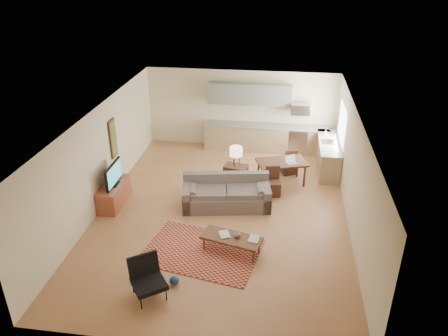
% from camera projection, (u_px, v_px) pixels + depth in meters
% --- Properties ---
extents(room, '(9.00, 9.00, 9.00)m').
position_uv_depth(room, '(222.00, 166.00, 11.05)').
color(room, '#A36B41').
rests_on(room, ground).
extents(kitchen_counter_back, '(4.26, 0.64, 0.92)m').
position_uv_depth(kitchen_counter_back, '(266.00, 138.00, 15.04)').
color(kitchen_counter_back, '#9E845C').
rests_on(kitchen_counter_back, ground).
extents(kitchen_counter_right, '(0.64, 2.26, 0.92)m').
position_uv_depth(kitchen_counter_right, '(328.00, 156.00, 13.73)').
color(kitchen_counter_right, '#9E845C').
rests_on(kitchen_counter_right, ground).
extents(kitchen_range, '(0.62, 0.62, 0.90)m').
position_uv_depth(kitchen_range, '(298.00, 140.00, 14.90)').
color(kitchen_range, '#A5A8AD').
rests_on(kitchen_range, ground).
extents(kitchen_microwave, '(0.62, 0.40, 0.35)m').
position_uv_depth(kitchen_microwave, '(300.00, 109.00, 14.43)').
color(kitchen_microwave, '#A5A8AD').
rests_on(kitchen_microwave, room).
extents(upper_cabinets, '(2.80, 0.34, 0.70)m').
position_uv_depth(upper_cabinets, '(250.00, 94.00, 14.58)').
color(upper_cabinets, gray).
rests_on(upper_cabinets, room).
extents(window_right, '(0.02, 1.40, 1.05)m').
position_uv_depth(window_right, '(342.00, 124.00, 13.21)').
color(window_right, white).
rests_on(window_right, room).
extents(wall_art_left, '(0.06, 0.42, 1.10)m').
position_uv_depth(wall_art_left, '(113.00, 138.00, 12.16)').
color(wall_art_left, olive).
rests_on(wall_art_left, room).
extents(triptych, '(1.70, 0.04, 0.50)m').
position_uv_depth(triptych, '(238.00, 98.00, 14.84)').
color(triptych, '#FEEACA').
rests_on(triptych, room).
extents(rug, '(2.87, 2.24, 0.02)m').
position_uv_depth(rug, '(202.00, 251.00, 10.08)').
color(rug, maroon).
rests_on(rug, floor).
extents(sofa, '(2.58, 1.45, 0.85)m').
position_uv_depth(sofa, '(226.00, 193.00, 11.69)').
color(sofa, '#60544D').
rests_on(sofa, floor).
extents(coffee_table, '(1.47, 0.88, 0.42)m').
position_uv_depth(coffee_table, '(231.00, 244.00, 10.00)').
color(coffee_table, '#4D2C18').
rests_on(coffee_table, floor).
extents(book_a, '(0.44, 0.46, 0.03)m').
position_uv_depth(book_a, '(220.00, 235.00, 9.95)').
color(book_a, maroon).
rests_on(book_a, coffee_table).
extents(book_b, '(0.32, 0.38, 0.02)m').
position_uv_depth(book_b, '(249.00, 238.00, 9.86)').
color(book_b, navy).
rests_on(book_b, coffee_table).
extents(vase, '(0.22, 0.22, 0.17)m').
position_uv_depth(vase, '(237.00, 234.00, 9.87)').
color(vase, black).
rests_on(vase, coffee_table).
extents(armchair, '(1.01, 1.01, 0.82)m').
position_uv_depth(armchair, '(149.00, 280.00, 8.61)').
color(armchair, black).
rests_on(armchair, floor).
extents(tv_credenza, '(0.51, 1.33, 0.61)m').
position_uv_depth(tv_credenza, '(114.00, 194.00, 11.87)').
color(tv_credenza, brown).
rests_on(tv_credenza, floor).
extents(tv, '(0.10, 1.02, 0.61)m').
position_uv_depth(tv, '(113.00, 174.00, 11.59)').
color(tv, black).
rests_on(tv, tv_credenza).
extents(console_table, '(0.71, 0.55, 0.74)m').
position_uv_depth(console_table, '(236.00, 177.00, 12.61)').
color(console_table, '#3C2217').
rests_on(console_table, floor).
extents(table_lamp, '(0.46, 0.46, 0.60)m').
position_uv_depth(table_lamp, '(236.00, 156.00, 12.31)').
color(table_lamp, beige).
rests_on(table_lamp, console_table).
extents(dining_table, '(1.61, 1.23, 0.72)m').
position_uv_depth(dining_table, '(281.00, 172.00, 12.91)').
color(dining_table, '#3C2217').
rests_on(dining_table, floor).
extents(dining_chair_near, '(0.47, 0.48, 0.83)m').
position_uv_depth(dining_chair_near, '(273.00, 182.00, 12.27)').
color(dining_chair_near, '#3C2217').
rests_on(dining_chair_near, floor).
extents(dining_chair_far, '(0.54, 0.55, 0.85)m').
position_uv_depth(dining_chair_far, '(289.00, 161.00, 13.49)').
color(dining_chair_far, '#3C2217').
rests_on(dining_chair_far, floor).
extents(laptop, '(0.37, 0.34, 0.23)m').
position_uv_depth(laptop, '(292.00, 160.00, 12.58)').
color(laptop, '#A5A8AD').
rests_on(laptop, dining_table).
extents(soap_bottle, '(0.12, 0.12, 0.19)m').
position_uv_depth(soap_bottle, '(326.00, 133.00, 13.98)').
color(soap_bottle, '#FEEACA').
rests_on(soap_bottle, kitchen_counter_right).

